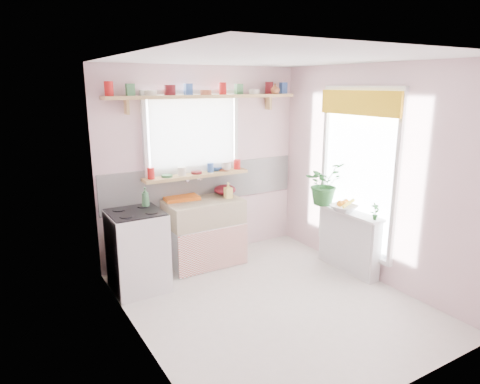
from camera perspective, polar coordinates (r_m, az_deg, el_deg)
room at (r=5.31m, az=4.98°, el=4.42°), size 3.20×3.20×3.20m
sink_unit at (r=5.51m, az=-4.79°, el=-5.33°), size 0.95×0.65×1.11m
cooker at (r=4.96m, az=-13.50°, el=-7.58°), size 0.58×0.58×0.93m
radiator_ledge at (r=5.49m, az=14.29°, el=-6.20°), size 0.22×0.95×0.78m
windowsill at (r=5.48m, az=-5.81°, el=2.24°), size 1.40×0.22×0.04m
pine_shelf at (r=5.42m, az=-4.56°, el=12.59°), size 2.52×0.24×0.04m
shelf_crockery at (r=5.42m, az=-4.57°, el=13.38°), size 2.47×0.11×0.12m
sill_crockery at (r=5.46m, az=-5.99°, el=2.99°), size 1.35×0.11×0.12m
dish_tray at (r=5.47m, az=-7.92°, el=-0.73°), size 0.46×0.36×0.04m
colander at (r=5.64m, az=-2.02°, el=0.31°), size 0.34×0.34×0.13m
jade_plant at (r=5.52m, az=11.12°, el=1.14°), size 0.56×0.50×0.54m
fruit_bowl at (r=5.32m, az=13.68°, el=-2.10°), size 0.35×0.35×0.08m
herb_pot at (r=5.06m, az=17.58°, el=-2.49°), size 0.11×0.08×0.19m
soap_bottle_sink at (r=5.46m, az=-1.58°, el=0.23°), size 0.10×0.10×0.20m
sill_cup at (r=5.62m, az=-1.84°, el=3.35°), size 0.15×0.15×0.10m
sill_bowl at (r=5.66m, az=-3.26°, el=3.16°), size 0.18×0.18×0.05m
shelf_vase at (r=5.88m, az=4.68°, el=13.56°), size 0.13×0.13×0.13m
cooker_bottle at (r=4.94m, az=-12.52°, el=-0.66°), size 0.09×0.09×0.23m
fruit at (r=5.31m, az=13.71°, el=-1.45°), size 0.20×0.14×0.10m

